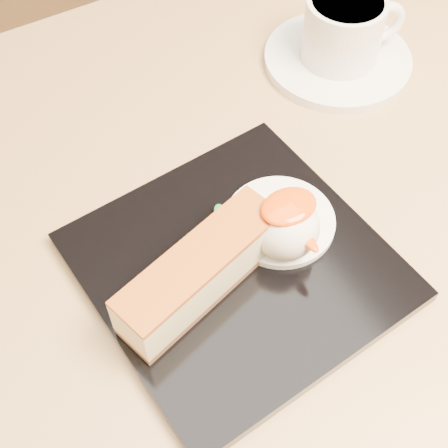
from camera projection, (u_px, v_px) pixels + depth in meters
table at (253, 357)px, 0.62m from camera, size 0.80×0.80×0.72m
dessert_plate at (237, 267)px, 0.49m from camera, size 0.24×0.24×0.01m
cheesecake at (200, 272)px, 0.46m from camera, size 0.15×0.07×0.05m
cream_smear at (280, 221)px, 0.51m from camera, size 0.09×0.09×0.01m
ice_cream_scoop at (286, 227)px, 0.48m from camera, size 0.05×0.05×0.05m
mango_sauce at (289, 206)px, 0.46m from camera, size 0.04×0.03×0.01m
mint_sprig at (233, 211)px, 0.51m from camera, size 0.04×0.03×0.00m
saucer at (337, 59)px, 0.64m from camera, size 0.15×0.15×0.01m
coffee_cup at (345, 28)px, 0.61m from camera, size 0.10×0.08×0.06m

